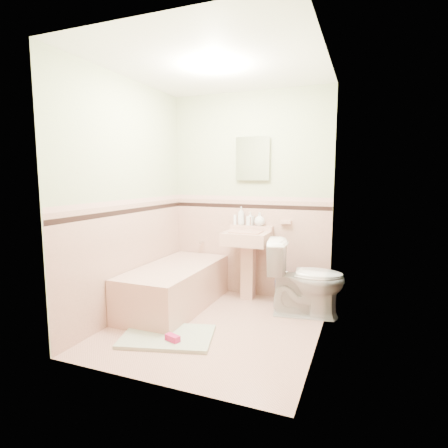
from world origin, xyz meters
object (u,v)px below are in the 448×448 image
at_px(toilet, 306,278).
at_px(soap_bottle_right, 260,219).
at_px(sink, 247,266).
at_px(bucket, 285,291).
at_px(soap_bottle_left, 241,216).
at_px(shoe, 173,338).
at_px(bathtub, 175,288).
at_px(soap_bottle_mid, 250,219).
at_px(medicine_cabinet, 253,159).

bearing_deg(toilet, soap_bottle_right, 48.57).
bearing_deg(sink, bucket, 14.36).
distance_m(sink, soap_bottle_left, 0.63).
distance_m(soap_bottle_left, shoe, 1.82).
height_order(soap_bottle_right, bucket, soap_bottle_right).
bearing_deg(bathtub, soap_bottle_mid, 46.93).
bearing_deg(medicine_cabinet, toilet, -30.64).
distance_m(soap_bottle_mid, toilet, 1.02).
xyz_separation_m(soap_bottle_right, bucket, (0.34, -0.07, -0.85)).
bearing_deg(bucket, soap_bottle_right, 169.03).
bearing_deg(medicine_cabinet, bucket, -12.24).
xyz_separation_m(soap_bottle_left, soap_bottle_mid, (0.12, 0.00, -0.03)).
bearing_deg(toilet, soap_bottle_mid, 52.85).
bearing_deg(bucket, sink, -165.64).
distance_m(toilet, bucket, 0.53).
bearing_deg(soap_bottle_left, shoe, -93.89).
relative_size(medicine_cabinet, soap_bottle_mid, 2.93).
distance_m(soap_bottle_mid, bucket, 0.97).
bearing_deg(shoe, bucket, 82.92).
bearing_deg(toilet, bathtub, 93.32).
height_order(bucket, shoe, bucket).
relative_size(soap_bottle_mid, soap_bottle_right, 1.03).
bearing_deg(bucket, bathtub, -150.20).
bearing_deg(soap_bottle_mid, shoe, -98.23).
distance_m(bathtub, soap_bottle_right, 1.29).
xyz_separation_m(sink, soap_bottle_left, (-0.14, 0.18, 0.59)).
height_order(medicine_cabinet, toilet, medicine_cabinet).
bearing_deg(bathtub, soap_bottle_right, 42.24).
distance_m(soap_bottle_right, shoe, 1.83).
bearing_deg(shoe, soap_bottle_right, 95.24).
distance_m(sink, bucket, 0.55).
relative_size(soap_bottle_mid, shoe, 1.22).
relative_size(medicine_cabinet, bucket, 2.00).
bearing_deg(medicine_cabinet, soap_bottle_mid, -118.57).
bearing_deg(sink, soap_bottle_right, 60.48).
height_order(soap_bottle_left, soap_bottle_right, soap_bottle_left).
relative_size(soap_bottle_right, bucket, 0.66).
xyz_separation_m(bathtub, shoe, (0.44, -0.84, -0.16)).
bearing_deg(soap_bottle_left, soap_bottle_mid, 0.00).
bearing_deg(soap_bottle_mid, sink, -84.81).
distance_m(bathtub, soap_bottle_mid, 1.23).
relative_size(soap_bottle_right, toilet, 0.20).
height_order(soap_bottle_right, shoe, soap_bottle_right).
distance_m(soap_bottle_right, toilet, 0.94).
height_order(sink, soap_bottle_right, soap_bottle_right).
bearing_deg(bathtub, toilet, 12.12).
bearing_deg(sink, toilet, -17.07).
height_order(bathtub, shoe, bathtub).
bearing_deg(soap_bottle_mid, bathtub, -133.07).
bearing_deg(bathtub, shoe, -62.34).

